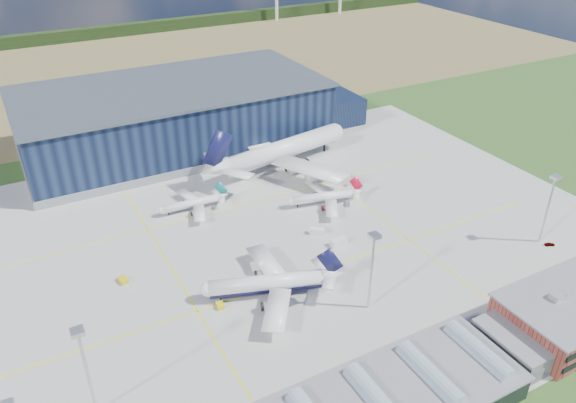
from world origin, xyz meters
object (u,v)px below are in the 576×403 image
object	(u,v)px
airliner_regional	(190,200)
gse_tug_b	(220,305)
airliner_red	(322,193)
car_b	(369,368)
airstair	(258,268)
light_mast_west	(84,359)
gse_van_b	(317,231)
light_mast_center	(372,259)
gse_van_a	(339,242)
car_a	(550,244)
hangar	(180,118)
airliner_widebody	(284,140)
gse_tug_a	(123,280)
light_mast_east	(550,198)
airliner_navy	(266,276)
gse_cart_a	(326,255)

from	to	relation	value
airliner_regional	gse_tug_b	size ratio (longest dim) A/B	9.23
airliner_red	car_b	size ratio (longest dim) A/B	8.05
airliner_red	airstair	world-z (taller)	airliner_red
airliner_red	light_mast_west	bearing A→B (deg)	44.22
airliner_regional	car_b	world-z (taller)	airliner_regional
airliner_red	gse_van_b	distance (m)	19.46
light_mast_center	gse_van_a	distance (m)	32.77
light_mast_center	gse_van_b	bearing A→B (deg)	80.03
car_a	car_b	distance (m)	79.98
gse_van_a	car_a	bearing A→B (deg)	-117.78
hangar	airliner_widebody	xyz separation A→B (m)	(27.76, -39.80, -0.53)
gse_tug_a	gse_van_a	distance (m)	64.39
gse_van_b	gse_tug_b	bearing A→B (deg)	151.86
hangar	gse_van_a	size ratio (longest dim) A/B	28.06
light_mast_east	airliner_red	xyz separation A→B (m)	(-47.25, 52.00, -10.87)
light_mast_east	light_mast_center	bearing A→B (deg)	180.00
light_mast_west	airliner_red	bearing A→B (deg)	30.65
airliner_regional	gse_van_b	distance (m)	44.84
airliner_red	airliner_widebody	distance (m)	33.76
car_a	gse_tug_a	bearing A→B (deg)	93.03
light_mast_east	airliner_regional	world-z (taller)	light_mast_east
airliner_regional	airliner_red	bearing A→B (deg)	159.21
car_a	hangar	bearing A→B (deg)	53.24
light_mast_center	airliner_widebody	bearing A→B (deg)	76.40
gse_van_a	car_b	bearing A→B (deg)	155.69
light_mast_east	gse_tug_b	world-z (taller)	light_mast_east
airliner_navy	gse_van_b	world-z (taller)	airliner_navy
light_mast_center	light_mast_east	distance (m)	65.00
airliner_regional	gse_cart_a	size ratio (longest dim) A/B	7.75
hangar	airliner_widebody	world-z (taller)	hangar
light_mast_west	airliner_regional	xyz separation A→B (m)	(46.54, 69.86, -11.35)
gse_van_a	gse_van_b	distance (m)	8.95
airliner_regional	light_mast_west	bearing A→B (deg)	58.97
gse_tug_a	airstair	world-z (taller)	airstair
airliner_red	gse_tug_b	distance (m)	61.83
light_mast_east	airliner_red	size ratio (longest dim) A/B	0.82
light_mast_east	airliner_widebody	bearing A→B (deg)	117.60
gse_tug_b	gse_van_b	xyz separation A→B (m)	(40.60, 17.90, 0.45)
airstair	light_mast_west	bearing A→B (deg)	-165.90
gse_tug_a	airliner_navy	bearing A→B (deg)	-44.78
gse_tug_a	gse_van_a	world-z (taller)	gse_van_a
light_mast_east	gse_van_b	bearing A→B (deg)	148.02
hangar	airliner_navy	bearing A→B (deg)	-97.41
light_mast_center	airstair	distance (m)	36.19
light_mast_east	gse_van_b	size ratio (longest dim) A/B	5.06
gse_tug_b	car_a	size ratio (longest dim) A/B	0.86
light_mast_west	airliner_red	world-z (taller)	light_mast_west
airliner_red	airliner_widebody	size ratio (longest dim) A/B	0.41
hangar	light_mast_center	xyz separation A→B (m)	(7.19, -124.80, 3.82)
light_mast_west	light_mast_east	bearing A→B (deg)	0.00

